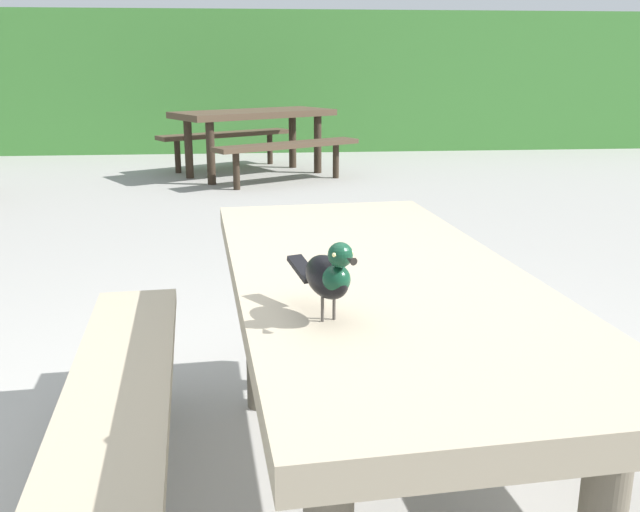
{
  "coord_description": "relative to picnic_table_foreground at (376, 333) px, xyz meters",
  "views": [
    {
      "loc": [
        0.04,
        -1.84,
        1.27
      ],
      "look_at": [
        0.19,
        -0.28,
        0.84
      ],
      "focal_mm": 39.41,
      "sensor_mm": 36.0,
      "label": 1
    }
  ],
  "objects": [
    {
      "name": "picnic_table_mid_left",
      "position": [
        -0.3,
        6.36,
        0.0
      ],
      "size": [
        2.33,
        2.32,
        0.74
      ],
      "color": "#473828",
      "rests_on": "ground"
    },
    {
      "name": "ground_plane",
      "position": [
        -0.36,
        0.06,
        -0.56
      ],
      "size": [
        60.0,
        60.0,
        0.0
      ],
      "primitive_type": "plane",
      "color": "gray"
    },
    {
      "name": "bird_grackle",
      "position": [
        -0.17,
        -0.38,
        0.29
      ],
      "size": [
        0.14,
        0.28,
        0.18
      ],
      "color": "black",
      "rests_on": "picnic_table_foreground"
    },
    {
      "name": "hedge_wall",
      "position": [
        -0.36,
        9.55,
        0.43
      ],
      "size": [
        28.0,
        2.25,
        1.97
      ],
      "primitive_type": "cube",
      "color": "#428438",
      "rests_on": "ground"
    },
    {
      "name": "picnic_table_foreground",
      "position": [
        0.0,
        0.0,
        0.0
      ],
      "size": [
        1.81,
        1.86,
        0.74
      ],
      "color": "gray",
      "rests_on": "ground"
    }
  ]
}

